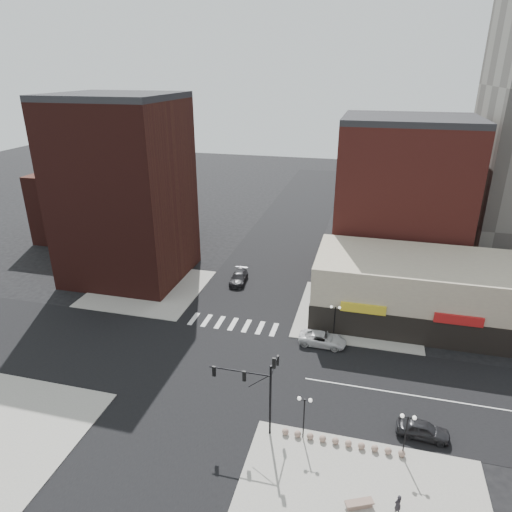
% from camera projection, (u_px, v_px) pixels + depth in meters
% --- Properties ---
extents(ground, '(240.00, 240.00, 0.00)m').
position_uv_depth(ground, '(211.00, 364.00, 48.00)').
color(ground, black).
rests_on(ground, ground).
extents(road_ew, '(200.00, 14.00, 0.02)m').
position_uv_depth(road_ew, '(211.00, 364.00, 47.99)').
color(road_ew, black).
rests_on(road_ew, ground).
extents(road_ns, '(14.00, 200.00, 0.02)m').
position_uv_depth(road_ns, '(211.00, 364.00, 47.99)').
color(road_ns, black).
rests_on(road_ns, ground).
extents(sidewalk_nw, '(15.00, 15.00, 0.12)m').
position_uv_depth(sidewalk_nw, '(149.00, 288.00, 64.27)').
color(sidewalk_nw, gray).
rests_on(sidewalk_nw, ground).
extents(sidewalk_ne, '(15.00, 15.00, 0.12)m').
position_uv_depth(sidewalk_ne, '(358.00, 314.00, 57.62)').
color(sidewalk_ne, gray).
rests_on(sidewalk_ne, ground).
extents(building_nw, '(16.00, 15.00, 25.00)m').
position_uv_depth(building_nw, '(124.00, 193.00, 64.11)').
color(building_nw, '#371511').
rests_on(building_nw, ground).
extents(building_nw_low, '(20.00, 18.00, 12.00)m').
position_uv_depth(building_nw_low, '(107.00, 202.00, 83.45)').
color(building_nw_low, '#371511').
rests_on(building_nw_low, ground).
extents(building_ne_midrise, '(18.00, 15.00, 22.00)m').
position_uv_depth(building_ne_midrise, '(401.00, 201.00, 65.82)').
color(building_ne_midrise, maroon).
rests_on(building_ne_midrise, ground).
extents(building_ne_row, '(24.20, 12.20, 8.00)m').
position_uv_depth(building_ne_row, '(415.00, 295.00, 55.34)').
color(building_ne_row, '#B9B093').
rests_on(building_ne_row, ground).
extents(traffic_signal, '(5.59, 3.09, 7.77)m').
position_uv_depth(traffic_signal, '(260.00, 382.00, 37.43)').
color(traffic_signal, black).
rests_on(traffic_signal, ground).
extents(street_lamp_se_a, '(1.22, 0.32, 4.16)m').
position_uv_depth(street_lamp_se_a, '(304.00, 407.00, 37.06)').
color(street_lamp_se_a, black).
rests_on(street_lamp_se_a, sidewalk_se).
extents(street_lamp_se_b, '(1.22, 0.32, 4.16)m').
position_uv_depth(street_lamp_se_b, '(407.00, 425.00, 35.22)').
color(street_lamp_se_b, black).
rests_on(street_lamp_se_b, sidewalk_se).
extents(street_lamp_ne, '(1.22, 0.32, 4.16)m').
position_uv_depth(street_lamp_ne, '(335.00, 314.00, 51.14)').
color(street_lamp_ne, black).
rests_on(street_lamp_ne, sidewalk_ne).
extents(bollard_row, '(10.02, 0.57, 0.57)m').
position_uv_depth(bollard_row, '(342.00, 442.00, 37.42)').
color(bollard_row, gray).
rests_on(bollard_row, sidewalk_se).
extents(white_suv, '(5.32, 2.56, 1.46)m').
position_uv_depth(white_suv, '(322.00, 339.00, 51.03)').
color(white_suv, silver).
rests_on(white_suv, ground).
extents(dark_sedan_east, '(4.45, 2.03, 1.48)m').
position_uv_depth(dark_sedan_east, '(423.00, 430.00, 38.26)').
color(dark_sedan_east, black).
rests_on(dark_sedan_east, ground).
extents(dark_sedan_north, '(2.57, 5.39, 1.51)m').
position_uv_depth(dark_sedan_north, '(239.00, 278.00, 65.83)').
color(dark_sedan_north, black).
rests_on(dark_sedan_north, ground).
extents(pedestrian, '(0.69, 0.66, 1.59)m').
position_uv_depth(pedestrian, '(398.00, 504.00, 31.54)').
color(pedestrian, black).
rests_on(pedestrian, sidewalk_se).
extents(stone_bench, '(2.09, 1.40, 0.47)m').
position_uv_depth(stone_bench, '(359.00, 504.00, 32.16)').
color(stone_bench, '#83685A').
rests_on(stone_bench, sidewalk_se).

